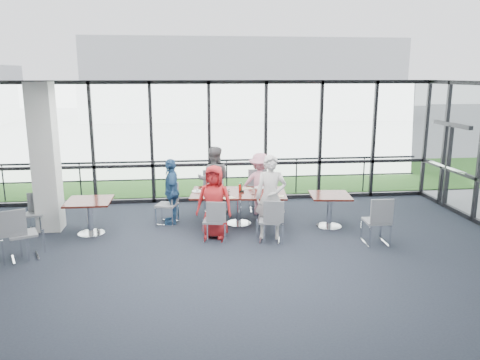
{
  "coord_description": "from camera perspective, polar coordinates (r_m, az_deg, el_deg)",
  "views": [
    {
      "loc": [
        -0.56,
        -7.24,
        3.33
      ],
      "look_at": [
        0.54,
        2.6,
        1.1
      ],
      "focal_mm": 35.0,
      "sensor_mm": 36.0,
      "label": 1
    }
  ],
  "objects": [
    {
      "name": "floor",
      "position": [
        8.0,
        -1.83,
        -12.01
      ],
      "size": [
        12.0,
        10.0,
        0.02
      ],
      "primitive_type": "cube",
      "color": "#1F2430",
      "rests_on": "ground"
    },
    {
      "name": "ceiling",
      "position": [
        7.27,
        -2.01,
        11.65
      ],
      "size": [
        12.0,
        10.0,
        0.04
      ],
      "primitive_type": "cube",
      "color": "white",
      "rests_on": "ground"
    },
    {
      "name": "curtain_wall_back",
      "position": [
        12.38,
        -3.76,
        4.63
      ],
      "size": [
        12.0,
        0.1,
        3.2
      ],
      "primitive_type": "cube",
      "color": "white",
      "rests_on": "ground"
    },
    {
      "name": "exit_door",
      "position": [
        13.0,
        24.03,
        1.49
      ],
      "size": [
        0.12,
        1.6,
        2.1
      ],
      "primitive_type": "cube",
      "color": "black",
      "rests_on": "ground"
    },
    {
      "name": "structural_column",
      "position": [
        10.82,
        -22.64,
        2.51
      ],
      "size": [
        0.5,
        0.5,
        3.2
      ],
      "primitive_type": "cube",
      "color": "white",
      "rests_on": "ground"
    },
    {
      "name": "apron",
      "position": [
        17.57,
        -4.46,
        1.67
      ],
      "size": [
        80.0,
        70.0,
        0.02
      ],
      "primitive_type": "cube",
      "color": "gray",
      "rests_on": "ground"
    },
    {
      "name": "grass_strip",
      "position": [
        15.61,
        -4.2,
        0.39
      ],
      "size": [
        80.0,
        5.0,
        0.01
      ],
      "primitive_type": "cube",
      "color": "#25541D",
      "rests_on": "ground"
    },
    {
      "name": "hangar_main",
      "position": [
        39.51,
        0.22,
        12.23
      ],
      "size": [
        24.0,
        10.0,
        6.0
      ],
      "primitive_type": "cube",
      "color": "silver",
      "rests_on": "ground"
    },
    {
      "name": "guard_rail",
      "position": [
        13.16,
        -3.81,
        0.25
      ],
      "size": [
        12.0,
        0.06,
        0.06
      ],
      "primitive_type": "cylinder",
      "rotation": [
        0.0,
        1.57,
        0.0
      ],
      "color": "#2D2D33",
      "rests_on": "ground"
    },
    {
      "name": "main_table",
      "position": [
        10.55,
        -0.18,
        -2.08
      ],
      "size": [
        2.23,
        1.41,
        0.75
      ],
      "rotation": [
        0.0,
        0.0,
        -0.12
      ],
      "color": "#3D0F09",
      "rests_on": "ground"
    },
    {
      "name": "side_table_left",
      "position": [
        10.38,
        -17.9,
        -2.95
      ],
      "size": [
        0.92,
        0.92,
        0.75
      ],
      "rotation": [
        0.0,
        0.0,
        -0.0
      ],
      "color": "#3D0F09",
      "rests_on": "ground"
    },
    {
      "name": "side_table_right",
      "position": [
        10.53,
        10.9,
        -2.39
      ],
      "size": [
        0.94,
        0.94,
        0.75
      ],
      "rotation": [
        0.0,
        0.0,
        -0.11
      ],
      "color": "#3D0F09",
      "rests_on": "ground"
    },
    {
      "name": "diner_near_left",
      "position": [
        9.7,
        -3.16,
        -2.65
      ],
      "size": [
        0.85,
        0.67,
        1.53
      ],
      "primitive_type": "imported",
      "rotation": [
        0.0,
        0.0,
        -0.27
      ],
      "color": "red",
      "rests_on": "ground"
    },
    {
      "name": "diner_near_right",
      "position": [
        9.63,
        3.77,
        -2.11
      ],
      "size": [
        0.73,
        0.6,
        1.75
      ],
      "primitive_type": "imported",
      "rotation": [
        0.0,
        0.0,
        -0.23
      ],
      "color": "silver",
      "rests_on": "ground"
    },
    {
      "name": "diner_far_left",
      "position": [
        11.46,
        -3.22,
        0.03
      ],
      "size": [
        0.85,
        0.59,
        1.65
      ],
      "primitive_type": "imported",
      "rotation": [
        0.0,
        0.0,
        3.02
      ],
      "color": "slate",
      "rests_on": "ground"
    },
    {
      "name": "diner_far_right",
      "position": [
        11.32,
        2.47,
        -0.48
      ],
      "size": [
        1.07,
        0.74,
        1.51
      ],
      "primitive_type": "imported",
      "rotation": [
        0.0,
        0.0,
        2.88
      ],
      "color": "pink",
      "rests_on": "ground"
    },
    {
      "name": "diner_end",
      "position": [
        10.73,
        -8.34,
        -1.36
      ],
      "size": [
        0.52,
        0.9,
        1.5
      ],
      "primitive_type": "imported",
      "rotation": [
        0.0,
        0.0,
        -1.52
      ],
      "color": "#2B5686",
      "rests_on": "ground"
    },
    {
      "name": "chair_main_nl",
      "position": [
        9.59,
        -3.2,
        -4.98
      ],
      "size": [
        0.48,
        0.48,
        0.84
      ],
      "primitive_type": null,
      "rotation": [
        0.0,
        0.0,
        -0.19
      ],
      "color": "gray",
      "rests_on": "ground"
    },
    {
      "name": "chair_main_nr",
      "position": [
        9.54,
        3.65,
        -4.99
      ],
      "size": [
        0.51,
        0.51,
        0.88
      ],
      "primitive_type": null,
      "rotation": [
        0.0,
        0.0,
        -0.21
      ],
      "color": "gray",
      "rests_on": "ground"
    },
    {
      "name": "chair_main_fl",
      "position": [
        11.66,
        -3.1,
        -1.46
      ],
      "size": [
        0.58,
        0.58,
        0.96
      ],
      "primitive_type": null,
      "rotation": [
        0.0,
        0.0,
        2.88
      ],
      "color": "gray",
      "rests_on": "ground"
    },
    {
      "name": "chair_main_fr",
      "position": [
        11.65,
        2.37,
        -1.42
      ],
      "size": [
        0.53,
        0.53,
        0.99
      ],
      "primitive_type": null,
      "rotation": [
        0.0,
        0.0,
        3.05
      ],
      "color": "gray",
      "rests_on": "ground"
    },
    {
      "name": "chair_main_end",
      "position": [
        10.77,
        -8.92,
        -3.01
      ],
      "size": [
        0.55,
        0.55,
        0.89
      ],
      "primitive_type": null,
      "rotation": [
        0.0,
        0.0,
        -1.91
      ],
      "color": "gray",
      "rests_on": "ground"
    },
    {
      "name": "chair_spare_la",
      "position": [
        9.5,
        -24.95,
        -5.99
      ],
      "size": [
        0.62,
        0.62,
        0.97
      ],
      "primitive_type": null,
      "rotation": [
        0.0,
        0.0,
        0.41
      ],
      "color": "gray",
      "rests_on": "ground"
    },
    {
      "name": "chair_spare_lb",
      "position": [
        11.0,
        -23.76,
        -3.83
      ],
      "size": [
        0.42,
        0.42,
        0.81
      ],
      "primitive_type": null,
      "rotation": [
        0.0,
        0.0,
        3.21
      ],
      "color": "gray",
      "rests_on": "ground"
    },
    {
      "name": "chair_spare_r",
      "position": [
        9.75,
        16.29,
        -4.83
      ],
      "size": [
        0.49,
        0.49,
        0.96
      ],
      "primitive_type": null,
      "rotation": [
        0.0,
        0.0,
        -0.03
      ],
      "color": "gray",
      "rests_on": "ground"
    },
    {
      "name": "plate_nl",
      "position": [
        10.16,
        -3.52,
        -2.0
      ],
      "size": [
        0.26,
        0.26,
        0.01
      ],
      "primitive_type": "cylinder",
      "color": "white",
      "rests_on": "main_table"
    },
    {
      "name": "plate_nr",
      "position": [
        10.23,
        3.42,
        -1.89
      ],
      "size": [
        0.25,
        0.25,
        0.01
      ],
      "primitive_type": "cylinder",
      "color": "white",
      "rests_on": "main_table"
    },
    {
      "name": "plate_fl",
      "position": [
        10.88,
        -2.61,
        -0.99
      ],
      "size": [
        0.24,
        0.24,
        0.01
      ],
      "primitive_type": "cylinder",
      "color": "white",
      "rests_on": "main_table"
    },
    {
      "name": "plate_fr",
      "position": [
        10.94,
        2.45,
        -0.92
      ],
      "size": [
        0.27,
        0.27,
        0.01
      ],
      "primitive_type": "cylinder",
      "color": "white",
      "rests_on": "main_table"
    },
    {
      "name": "plate_end",
      "position": [
        10.62,
        -5.2,
        -1.38
      ],
      "size": [
        0.26,
        0.26,
        0.01
      ],
      "primitive_type": "cylinder",
      "color": "white",
      "rests_on": "main_table"
    },
    {
      "name": "tumbler_a",
      "position": [
        10.21,
        -1.46,
        -1.55
      ],
      "size": [
        0.07,
        0.07,
        0.14
      ],
      "primitive_type": "cylinder",
      "color": "white",
      "rests_on": "main_table"
    },
    {
      "name": "tumbler_b",
      "position": [
        10.3,
        1.62,
        -1.41
      ],
      "size": [
        0.07,
        0.07,
        0.15
      ],
      "primitive_type": "cylinder",
      "color": "white",
      "rests_on": "main_table"
    },
    {
      "name": "tumbler_c",
      "position": [
        10.72,
        0.09,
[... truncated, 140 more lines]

